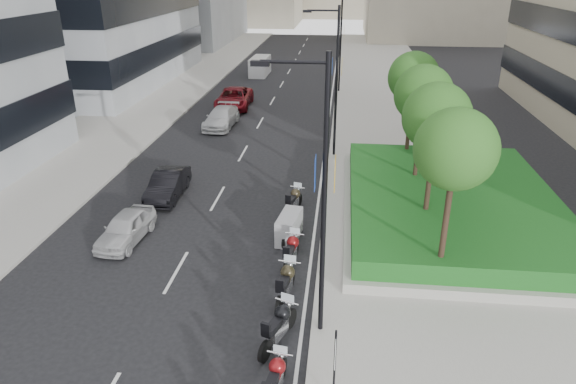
# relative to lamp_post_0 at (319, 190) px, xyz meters

# --- Properties ---
(ground) EXTENTS (160.00, 160.00, 0.00)m
(ground) POSITION_rel_lamp_post_0_xyz_m (-4.14, -1.00, -5.07)
(ground) COLOR black
(ground) RESTS_ON ground
(sidewalk_right) EXTENTS (10.00, 100.00, 0.15)m
(sidewalk_right) POSITION_rel_lamp_post_0_xyz_m (4.86, 29.00, -4.99)
(sidewalk_right) COLOR #9E9B93
(sidewalk_right) RESTS_ON ground
(sidewalk_left) EXTENTS (8.00, 100.00, 0.15)m
(sidewalk_left) POSITION_rel_lamp_post_0_xyz_m (-16.14, 29.00, -4.99)
(sidewalk_left) COLOR #9E9B93
(sidewalk_left) RESTS_ON ground
(lane_edge) EXTENTS (0.12, 100.00, 0.01)m
(lane_edge) POSITION_rel_lamp_post_0_xyz_m (-0.44, 29.00, -5.06)
(lane_edge) COLOR silver
(lane_edge) RESTS_ON ground
(lane_centre) EXTENTS (0.12, 100.00, 0.01)m
(lane_centre) POSITION_rel_lamp_post_0_xyz_m (-5.64, 29.00, -5.06)
(lane_centre) COLOR silver
(lane_centre) RESTS_ON ground
(planter) EXTENTS (10.00, 14.00, 0.40)m
(planter) POSITION_rel_lamp_post_0_xyz_m (5.86, 9.00, -4.72)
(planter) COLOR #A3A298
(planter) RESTS_ON sidewalk_right
(hedge) EXTENTS (9.40, 13.40, 0.80)m
(hedge) POSITION_rel_lamp_post_0_xyz_m (5.86, 9.00, -4.12)
(hedge) COLOR #175119
(hedge) RESTS_ON planter
(tree_0) EXTENTS (2.80, 2.80, 6.30)m
(tree_0) POSITION_rel_lamp_post_0_xyz_m (4.36, 3.00, 0.36)
(tree_0) COLOR #332319
(tree_0) RESTS_ON planter
(tree_1) EXTENTS (2.80, 2.80, 6.30)m
(tree_1) POSITION_rel_lamp_post_0_xyz_m (4.36, 7.00, 0.36)
(tree_1) COLOR #332319
(tree_1) RESTS_ON planter
(tree_2) EXTENTS (2.80, 2.80, 6.30)m
(tree_2) POSITION_rel_lamp_post_0_xyz_m (4.36, 11.00, 0.36)
(tree_2) COLOR #332319
(tree_2) RESTS_ON planter
(tree_3) EXTENTS (2.80, 2.80, 6.30)m
(tree_3) POSITION_rel_lamp_post_0_xyz_m (4.36, 15.00, 0.36)
(tree_3) COLOR #332319
(tree_3) RESTS_ON planter
(lamp_post_0) EXTENTS (2.34, 0.45, 9.00)m
(lamp_post_0) POSITION_rel_lamp_post_0_xyz_m (0.00, 0.00, 0.00)
(lamp_post_0) COLOR black
(lamp_post_0) RESTS_ON ground
(lamp_post_1) EXTENTS (2.34, 0.45, 9.00)m
(lamp_post_1) POSITION_rel_lamp_post_0_xyz_m (0.00, 17.00, 0.00)
(lamp_post_1) COLOR black
(lamp_post_1) RESTS_ON ground
(lamp_post_2) EXTENTS (2.34, 0.45, 9.00)m
(lamp_post_2) POSITION_rel_lamp_post_0_xyz_m (0.00, 35.00, 0.00)
(lamp_post_2) COLOR black
(lamp_post_2) RESTS_ON ground
(parking_sign) EXTENTS (0.06, 0.32, 2.50)m
(parking_sign) POSITION_rel_lamp_post_0_xyz_m (0.66, -3.00, -3.61)
(parking_sign) COLOR black
(parking_sign) RESTS_ON ground
(motorcycle_1) EXTENTS (0.74, 2.23, 1.11)m
(motorcycle_1) POSITION_rel_lamp_post_0_xyz_m (-0.95, -2.90, -4.47)
(motorcycle_1) COLOR black
(motorcycle_1) RESTS_ON ground
(motorcycle_2) EXTENTS (1.09, 2.36, 1.22)m
(motorcycle_2) POSITION_rel_lamp_post_0_xyz_m (-1.13, -0.64, -4.41)
(motorcycle_2) COLOR black
(motorcycle_2) RESTS_ON ground
(motorcycle_3) EXTENTS (0.82, 2.47, 1.23)m
(motorcycle_3) POSITION_rel_lamp_post_0_xyz_m (-1.16, 1.71, -4.41)
(motorcycle_3) COLOR black
(motorcycle_3) RESTS_ON ground
(motorcycle_4) EXTENTS (0.78, 2.33, 1.16)m
(motorcycle_4) POSITION_rel_lamp_post_0_xyz_m (-1.20, 4.00, -4.45)
(motorcycle_4) COLOR black
(motorcycle_4) RESTS_ON ground
(motorcycle_5) EXTENTS (1.06, 2.07, 1.19)m
(motorcycle_5) POSITION_rel_lamp_post_0_xyz_m (-1.51, 6.09, -4.47)
(motorcycle_5) COLOR black
(motorcycle_5) RESTS_ON ground
(motorcycle_6) EXTENTS (0.85, 2.20, 1.11)m
(motorcycle_6) POSITION_rel_lamp_post_0_xyz_m (-1.58, 8.86, -4.47)
(motorcycle_6) COLOR black
(motorcycle_6) RESTS_ON ground
(car_a) EXTENTS (1.79, 3.83, 1.27)m
(car_a) POSITION_rel_lamp_post_0_xyz_m (-8.53, 5.20, -4.43)
(car_a) COLOR silver
(car_a) RESTS_ON ground
(car_b) EXTENTS (1.51, 4.11, 1.35)m
(car_b) POSITION_rel_lamp_post_0_xyz_m (-8.23, 9.95, -4.39)
(car_b) COLOR black
(car_b) RESTS_ON ground
(car_c) EXTENTS (2.16, 4.90, 1.40)m
(car_c) POSITION_rel_lamp_post_0_xyz_m (-8.33, 22.65, -4.37)
(car_c) COLOR silver
(car_c) RESTS_ON ground
(car_d) EXTENTS (2.89, 5.90, 1.61)m
(car_d) POSITION_rel_lamp_post_0_xyz_m (-8.53, 28.31, -4.26)
(car_d) COLOR maroon
(car_d) RESTS_ON ground
(delivery_van) EXTENTS (1.84, 4.58, 1.91)m
(delivery_van) POSITION_rel_lamp_post_0_xyz_m (-8.59, 42.41, -4.17)
(delivery_van) COLOR silver
(delivery_van) RESTS_ON ground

